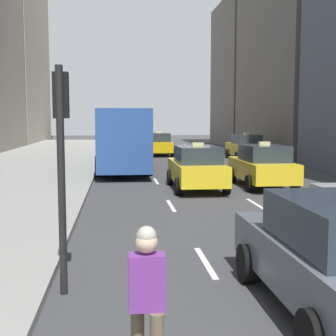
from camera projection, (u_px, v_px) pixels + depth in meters
sidewalk_left at (30, 166)px, 27.16m from camera, size 8.00×66.00×0.15m
lane_markings at (205, 173)px, 24.22m from camera, size 5.72×56.00×0.01m
taxi_lead at (197, 167)px, 18.41m from camera, size 2.02×4.40×1.87m
taxi_second at (246, 147)px, 31.97m from camera, size 2.02×4.40×1.87m
taxi_third at (262, 166)px, 19.15m from camera, size 2.02×4.40×1.87m
taxi_fourth at (159, 144)px, 35.75m from camera, size 2.02×4.40×1.87m
city_bus at (123, 137)px, 26.00m from camera, size 2.80×11.61×3.25m
skateboarder at (147, 303)px, 4.62m from camera, size 0.36×0.80×1.75m
traffic_light_pole at (61, 143)px, 7.31m from camera, size 0.24×0.42×3.60m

